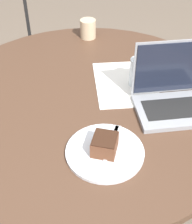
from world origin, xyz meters
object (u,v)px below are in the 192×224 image
object	(u,v)px
plate	(105,152)
coffee_glass	(88,29)
chair	(51,51)
laptop	(175,97)

from	to	relation	value
plate	coffee_glass	bearing A→B (deg)	172.60
chair	plate	distance (m)	1.22
coffee_glass	laptop	distance (m)	0.67
chair	laptop	distance (m)	1.12
laptop	chair	bearing A→B (deg)	-64.67
coffee_glass	laptop	size ratio (longest dim) A/B	0.30
chair	plate	bearing A→B (deg)	3.14
chair	coffee_glass	bearing A→B (deg)	25.12
plate	coffee_glass	world-z (taller)	coffee_glass
plate	laptop	size ratio (longest dim) A/B	0.82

